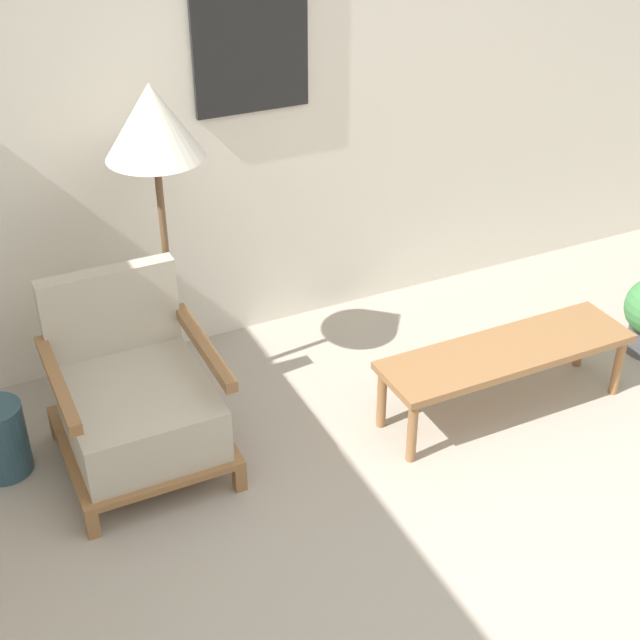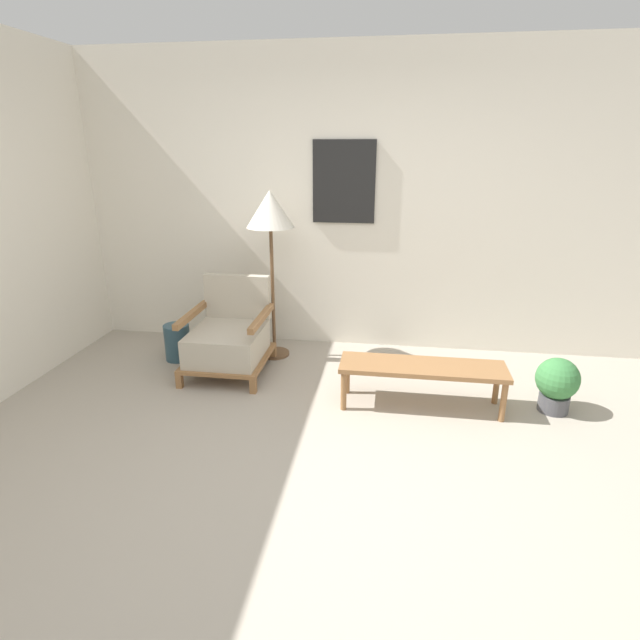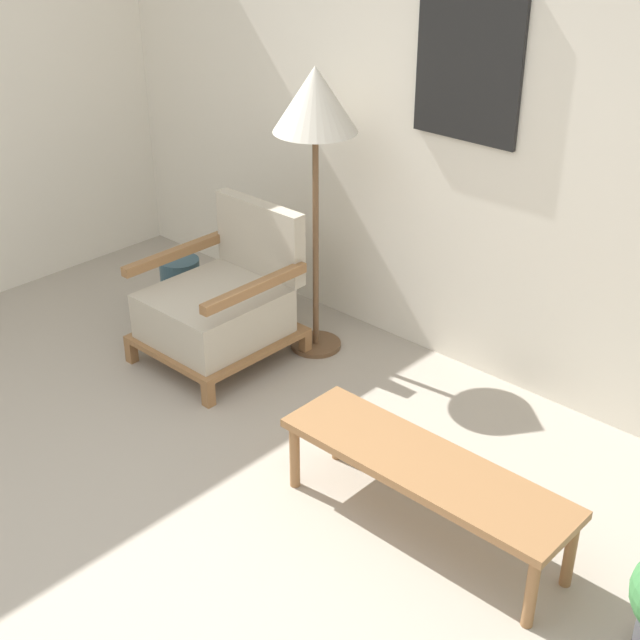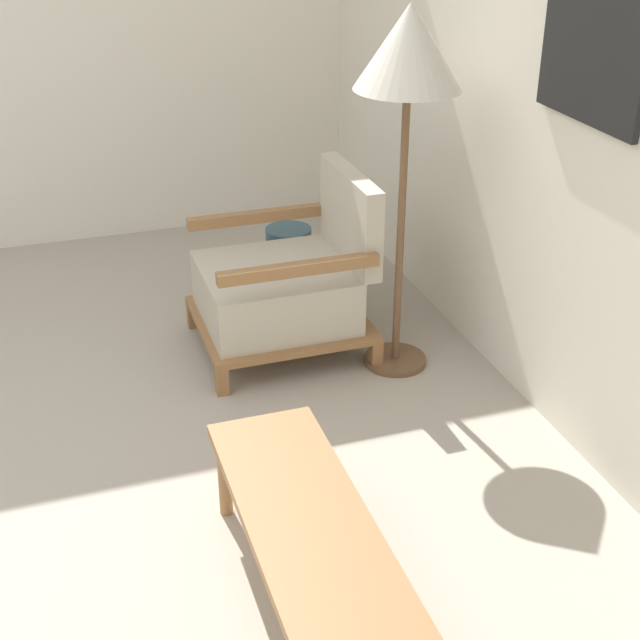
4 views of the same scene
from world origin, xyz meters
TOP-DOWN VIEW (x-y plane):
  - wall_back at (-0.00, 2.39)m, footprint 8.00×0.09m
  - armchair at (-0.94, 1.56)m, footprint 0.67×0.73m
  - floor_lamp at (-0.65, 1.96)m, footprint 0.41×0.41m
  - coffee_table at (0.67, 1.17)m, footprint 1.21×0.35m
  - vase at (-1.50, 1.74)m, footprint 0.23×0.23m

SIDE VIEW (x-z plane):
  - vase at x=-1.50m, z-range 0.00..0.33m
  - coffee_table at x=0.67m, z-range 0.13..0.47m
  - armchair at x=-0.94m, z-range -0.09..0.70m
  - floor_lamp at x=-0.65m, z-range 0.54..2.04m
  - wall_back at x=0.00m, z-range 0.00..2.70m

